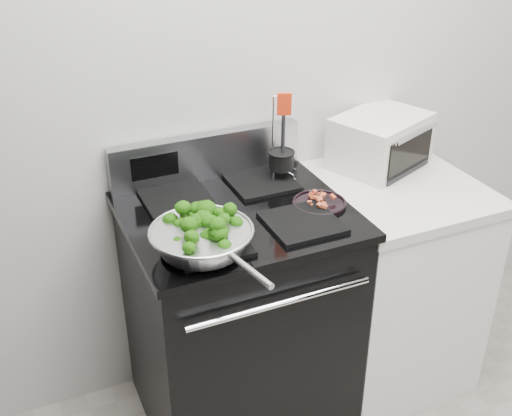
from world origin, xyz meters
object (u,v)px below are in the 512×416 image
skillet (202,238)px  bacon_plate (319,201)px  gas_range (239,315)px  toaster_oven (380,141)px  utensil_holder (281,164)px

skillet → bacon_plate: skillet is taller
gas_range → bacon_plate: size_ratio=5.79×
skillet → toaster_oven: bearing=10.4°
bacon_plate → gas_range: bearing=165.5°
utensil_holder → toaster_oven: size_ratio=0.78×
skillet → utensil_holder: (0.46, 0.37, 0.01)m
toaster_oven → utensil_holder: bearing=159.4°
utensil_holder → toaster_oven: (0.46, 0.01, 0.01)m
gas_range → toaster_oven: 0.91m
utensil_holder → toaster_oven: bearing=23.1°
bacon_plate → toaster_oven: bearing=31.2°
skillet → utensil_holder: utensil_holder is taller
bacon_plate → utensil_holder: (-0.03, 0.24, 0.05)m
gas_range → skillet: 0.59m
bacon_plate → utensil_holder: 0.25m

